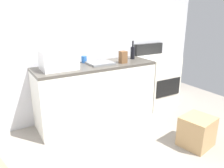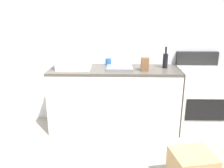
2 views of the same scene
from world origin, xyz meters
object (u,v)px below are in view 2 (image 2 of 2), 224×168
microwave (74,59)px  stove_oven (199,98)px  wine_bottle (165,60)px  coffee_mug (108,62)px  knife_block (145,64)px

microwave → stove_oven: bearing=0.7°
stove_oven → microwave: size_ratio=2.39×
stove_oven → wine_bottle: (-0.50, 0.06, 0.54)m
stove_oven → microwave: microwave is taller
wine_bottle → coffee_mug: wine_bottle is taller
microwave → wine_bottle: size_ratio=1.53×
stove_oven → knife_block: size_ratio=6.11×
coffee_mug → knife_block: 0.60m
stove_oven → knife_block: bearing=-171.9°
stove_oven → knife_block: (-0.81, -0.12, 0.52)m
wine_bottle → knife_block: (-0.30, -0.18, -0.02)m
stove_oven → wine_bottle: bearing=173.2°
stove_oven → coffee_mug: (-1.31, 0.20, 0.48)m
wine_bottle → coffee_mug: size_ratio=3.00×
stove_oven → microwave: 1.86m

